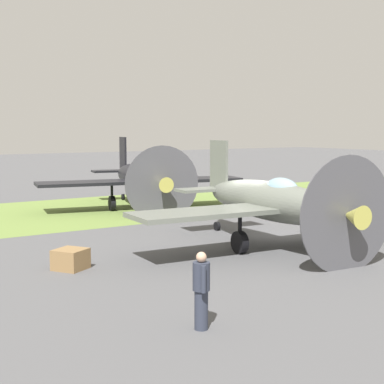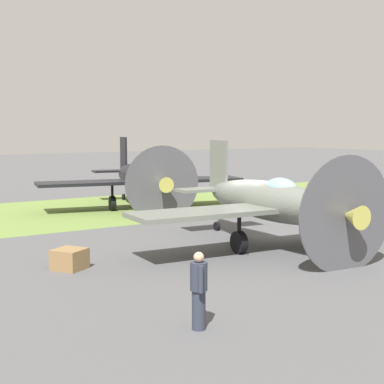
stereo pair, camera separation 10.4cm
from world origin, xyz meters
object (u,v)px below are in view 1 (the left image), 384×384
object	(u,v)px
ground_crew_chief	(201,289)
airplane_wingman	(140,178)
airplane_lead	(273,202)
supply_crate	(71,259)

from	to	relation	value
ground_crew_chief	airplane_wingman	bearing A→B (deg)	179.29
airplane_lead	ground_crew_chief	bearing A→B (deg)	43.95
airplane_wingman	supply_crate	size ratio (longest dim) A/B	12.62
ground_crew_chief	supply_crate	bearing A→B (deg)	-153.34
airplane_lead	airplane_wingman	xyz separation A→B (m)	(-0.93, -11.87, -0.01)
airplane_wingman	ground_crew_chief	size ratio (longest dim) A/B	6.57
airplane_wingman	airplane_lead	bearing A→B (deg)	98.16
airplane_wingman	ground_crew_chief	bearing A→B (deg)	77.93
airplane_lead	ground_crew_chief	xyz separation A→B (m)	(7.24, 5.87, -0.78)
ground_crew_chief	airplane_lead	bearing A→B (deg)	153.08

